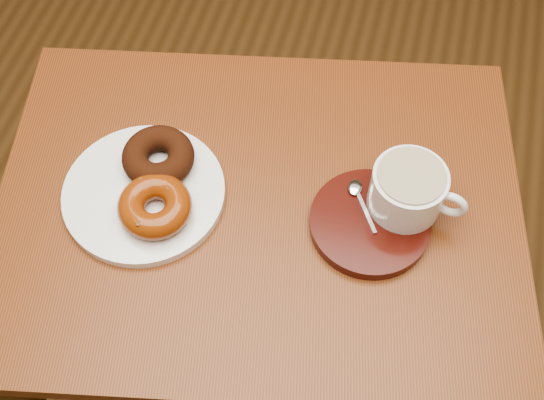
% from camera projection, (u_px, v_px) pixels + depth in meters
% --- Properties ---
extents(ground, '(6.00, 6.00, 0.00)m').
position_uv_depth(ground, '(319.00, 291.00, 1.62)').
color(ground, '#513519').
rests_on(ground, ground).
extents(cafe_table, '(0.83, 0.68, 0.69)m').
position_uv_depth(cafe_table, '(259.00, 241.00, 1.04)').
color(cafe_table, brown).
rests_on(cafe_table, ground).
extents(donut_plate, '(0.26, 0.26, 0.01)m').
position_uv_depth(donut_plate, '(144.00, 193.00, 0.95)').
color(donut_plate, white).
rests_on(donut_plate, cafe_table).
extents(donut_cinnamon, '(0.14, 0.14, 0.04)m').
position_uv_depth(donut_cinnamon, '(158.00, 157.00, 0.95)').
color(donut_cinnamon, '#34160A').
rests_on(donut_cinnamon, donut_plate).
extents(donut_caramel, '(0.14, 0.14, 0.04)m').
position_uv_depth(donut_caramel, '(155.00, 206.00, 0.91)').
color(donut_caramel, '#81360E').
rests_on(donut_caramel, donut_plate).
extents(saucer, '(0.18, 0.18, 0.02)m').
position_uv_depth(saucer, '(370.00, 223.00, 0.92)').
color(saucer, '#360C07').
rests_on(saucer, cafe_table).
extents(coffee_cup, '(0.13, 0.10, 0.07)m').
position_uv_depth(coffee_cup, '(409.00, 190.00, 0.90)').
color(coffee_cup, white).
rests_on(coffee_cup, saucer).
extents(teaspoon, '(0.05, 0.08, 0.01)m').
position_uv_depth(teaspoon, '(357.00, 192.00, 0.93)').
color(teaspoon, silver).
rests_on(teaspoon, saucer).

